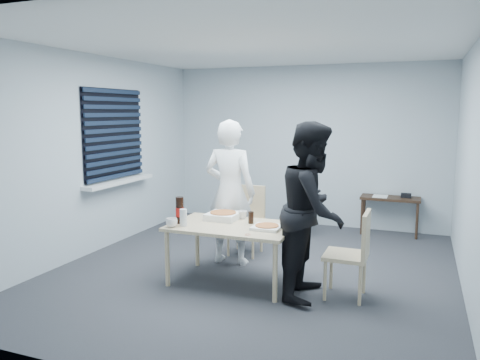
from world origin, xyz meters
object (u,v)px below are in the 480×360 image
at_px(person_black, 313,210).
at_px(mug_b, 243,215).
at_px(stool, 297,212).
at_px(side_table, 390,202).
at_px(chair_right, 355,249).
at_px(backpack, 297,192).
at_px(dining_table, 232,230).
at_px(mug_a, 172,223).
at_px(chair_far, 247,214).
at_px(soda_bottle, 180,211).
at_px(person_white, 230,192).

distance_m(person_black, mug_b, 0.98).
relative_size(stool, mug_b, 4.84).
relative_size(person_black, side_table, 2.04).
relative_size(chair_right, backpack, 2.28).
height_order(chair_right, person_black, person_black).
relative_size(dining_table, mug_a, 10.77).
distance_m(chair_right, mug_b, 1.35).
relative_size(side_table, stool, 1.79).
distance_m(dining_table, mug_a, 0.66).
relative_size(chair_far, side_table, 1.02).
bearing_deg(soda_bottle, stool, 71.92).
bearing_deg(backpack, chair_right, -73.11).
relative_size(dining_table, side_table, 1.52).
xyz_separation_m(mug_a, soda_bottle, (0.00, 0.18, 0.09)).
distance_m(chair_right, stool, 2.40).
height_order(person_white, mug_b, person_white).
height_order(chair_right, mug_b, chair_right).
bearing_deg(backpack, dining_table, -106.21).
bearing_deg(mug_b, side_table, 58.75).
bearing_deg(person_white, backpack, -106.95).
bearing_deg(person_black, mug_b, 67.93).
height_order(person_white, stool, person_white).
bearing_deg(soda_bottle, mug_a, -90.00).
distance_m(chair_far, backpack, 1.12).
xyz_separation_m(dining_table, backpack, (0.18, 2.13, 0.09)).
xyz_separation_m(person_white, mug_a, (-0.28, -0.94, -0.19)).
bearing_deg(side_table, chair_far, -135.98).
xyz_separation_m(chair_right, person_black, (-0.42, -0.07, 0.37)).
xyz_separation_m(chair_right, mug_a, (-1.87, -0.35, 0.18)).
bearing_deg(mug_b, soda_bottle, -141.18).
relative_size(stool, backpack, 1.24).
xyz_separation_m(person_black, soda_bottle, (-1.45, -0.10, -0.10)).
relative_size(dining_table, chair_far, 1.49).
relative_size(chair_right, person_white, 0.50).
distance_m(chair_right, soda_bottle, 1.90).
relative_size(side_table, mug_a, 7.06).
distance_m(chair_right, person_white, 1.73).
bearing_deg(side_table, mug_b, -121.25).
height_order(side_table, mug_b, mug_b).
bearing_deg(dining_table, side_table, 61.74).
bearing_deg(chair_right, side_table, 86.49).
height_order(chair_right, stool, chair_right).
bearing_deg(person_white, chair_far, -96.12).
bearing_deg(stool, dining_table, -94.83).
relative_size(chair_far, mug_a, 7.24).
bearing_deg(chair_right, dining_table, -178.67).
bearing_deg(side_table, stool, -155.02).
height_order(chair_far, side_table, chair_far).
distance_m(person_white, soda_bottle, 0.81).
bearing_deg(stool, person_white, -106.83).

